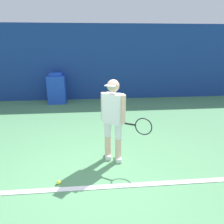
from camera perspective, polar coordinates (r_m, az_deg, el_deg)
ground_plane at (r=3.79m, az=-5.48°, el=-17.02°), size 24.00×24.00×0.00m
back_wall at (r=8.42m, az=-5.99°, el=12.65°), size 24.00×0.10×2.78m
court_baseline at (r=3.59m, az=-5.46°, el=-19.09°), size 21.60×0.10×0.01m
tennis_player at (r=3.95m, az=0.46°, el=-1.45°), size 0.84×0.57×1.54m
tennis_ball at (r=3.74m, az=-13.76°, el=-17.40°), size 0.07×0.07×0.07m
covered_chair at (r=8.23m, az=-14.15°, el=5.99°), size 0.62×0.63×1.10m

